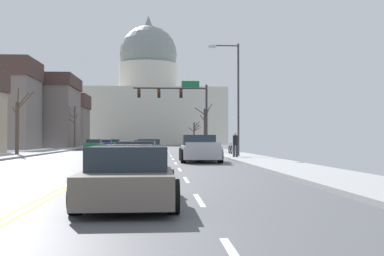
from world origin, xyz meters
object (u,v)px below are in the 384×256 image
sedan_near_00 (151,146)px  street_lamp_right (234,89)px  sedan_near_06 (129,177)px  signal_gantry (181,100)px  pickup_truck_near_03 (200,150)px  sedan_oncoming_00 (94,145)px  sedan_near_02 (145,149)px  sedan_oncoming_02 (115,143)px  sedan_oncoming_01 (106,144)px  sedan_near_04 (137,156)px  sedan_near_01 (148,147)px  bicycle_parked (230,149)px  pedestrian_00 (235,143)px  sedan_near_05 (128,163)px

sedan_near_00 → street_lamp_right: bearing=-63.6°
sedan_near_00 → sedan_near_06: (0.20, -35.72, -0.04)m
signal_gantry → pickup_truck_near_03: size_ratio=1.44×
sedan_oncoming_00 → sedan_near_02: bearing=-73.9°
pickup_truck_near_03 → sedan_near_06: 18.40m
sedan_oncoming_00 → sedan_oncoming_02: size_ratio=0.97×
sedan_near_02 → sedan_oncoming_02: size_ratio=0.92×
sedan_oncoming_00 → sedan_oncoming_01: bearing=90.8°
sedan_near_04 → sedan_near_00: bearing=89.6°
sedan_near_02 → sedan_oncoming_02: sedan_near_02 is taller
sedan_near_01 → sedan_near_04: size_ratio=1.07×
pickup_truck_near_03 → sedan_near_06: size_ratio=1.24×
sedan_near_00 → sedan_oncoming_02: size_ratio=0.96×
sedan_near_02 → pickup_truck_near_03: 6.45m
sedan_oncoming_01 → street_lamp_right: bearing=-70.4°
street_lamp_right → sedan_near_06: street_lamp_right is taller
sedan_near_02 → pickup_truck_near_03: (3.40, -5.49, 0.12)m
street_lamp_right → pickup_truck_near_03: size_ratio=1.45×
sedan_near_06 → sedan_oncoming_01: sedan_near_06 is taller
street_lamp_right → sedan_oncoming_01: bearing=109.6°
sedan_oncoming_01 → bicycle_parked: bearing=-67.6°
sedan_oncoming_01 → sedan_oncoming_02: bearing=88.8°
pedestrian_00 → sedan_near_05: bearing=-111.3°
sedan_near_04 → sedan_oncoming_02: size_ratio=0.93×
sedan_oncoming_02 → bicycle_parked: (13.35, -45.02, -0.07)m
sedan_near_05 → pedestrian_00: bearing=68.7°
signal_gantry → sedan_near_00: (-3.09, -4.59, -4.84)m
signal_gantry → sedan_oncoming_01: bearing=116.7°
sedan_near_02 → pickup_truck_near_03: pickup_truck_near_03 is taller
sedan_near_05 → sedan_oncoming_02: sedan_oncoming_02 is taller
sedan_near_01 → sedan_near_04: 18.15m
sedan_near_04 → sedan_oncoming_02: sedan_near_04 is taller
signal_gantry → sedan_near_01: 12.04m
street_lamp_right → sedan_near_01: 9.94m
pickup_truck_near_03 → sedan_near_04: 7.37m
sedan_near_05 → bicycle_parked: bearing=73.0°
sedan_near_00 → sedan_near_05: (-0.20, -29.90, -0.05)m
street_lamp_right → sedan_near_05: size_ratio=1.76×
pickup_truck_near_03 → sedan_near_05: bearing=-105.5°
sedan_oncoming_02 → pedestrian_00: pedestrian_00 is taller
bicycle_parked → signal_gantry: bearing=105.0°
sedan_near_06 → sedan_near_00: bearing=90.3°
sedan_near_00 → sedan_near_01: 5.95m
sedan_near_01 → sedan_near_02: size_ratio=1.09×
sedan_near_00 → pickup_truck_near_03: bearing=-79.6°
sedan_near_06 → sedan_oncoming_01: (-7.30, 60.53, -0.01)m
sedan_oncoming_02 → pickup_truck_near_03: bearing=-79.5°
sedan_oncoming_00 → sedan_oncoming_02: 25.70m
sedan_near_02 → bicycle_parked: 7.77m
signal_gantry → sedan_oncoming_01: signal_gantry is taller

